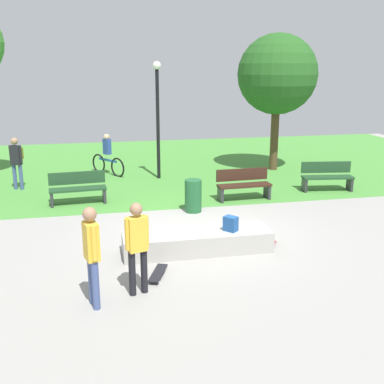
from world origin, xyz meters
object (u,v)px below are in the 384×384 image
(park_bench_by_oak, at_px, (244,184))
(lamp_post, at_px, (158,108))
(backpack_on_ledge, at_px, (231,224))
(skater_watching, at_px, (137,242))
(pedestrian_with_backpack, at_px, (17,159))
(skateboard_spare, at_px, (258,242))
(tree_broad_elm, at_px, (277,75))
(cyclist_on_bicycle, at_px, (108,157))
(skater_performing_trick, at_px, (92,249))
(park_bench_near_lamppost, at_px, (78,187))
(trash_bin, at_px, (193,196))
(park_bench_far_left, at_px, (327,176))
(skateboard_by_ledge, at_px, (158,273))
(concrete_ledge, at_px, (197,242))

(park_bench_by_oak, xyz_separation_m, lamp_post, (-2.10, 3.19, 1.97))
(backpack_on_ledge, distance_m, skater_watching, 2.67)
(lamp_post, relative_size, pedestrian_with_backpack, 2.38)
(skateboard_spare, xyz_separation_m, tree_broad_elm, (3.20, 7.27, 3.47))
(lamp_post, xyz_separation_m, cyclist_on_bicycle, (-1.74, 0.99, -1.82))
(tree_broad_elm, bearing_deg, skater_performing_trick, -126.11)
(park_bench_by_oak, bearing_deg, park_bench_near_lamppost, 173.30)
(park_bench_by_oak, relative_size, trash_bin, 1.82)
(park_bench_near_lamppost, height_order, lamp_post, lamp_post)
(cyclist_on_bicycle, bearing_deg, skater_watching, -88.62)
(skater_performing_trick, relative_size, skater_watching, 1.04)
(skater_watching, distance_m, pedestrian_with_backpack, 8.48)
(pedestrian_with_backpack, bearing_deg, park_bench_far_left, -12.66)
(trash_bin, bearing_deg, park_bench_by_oak, 26.65)
(skateboard_by_ledge, bearing_deg, concrete_ledge, 46.35)
(skater_watching, relative_size, skateboard_spare, 2.05)
(park_bench_near_lamppost, distance_m, pedestrian_with_backpack, 2.85)
(concrete_ledge, xyz_separation_m, cyclist_on_bicycle, (-1.64, 7.81, 0.41))
(skateboard_by_ledge, relative_size, lamp_post, 0.20)
(park_bench_by_oak, distance_m, trash_bin, 1.91)
(concrete_ledge, bearing_deg, pedestrian_with_backpack, 125.98)
(skateboard_spare, bearing_deg, tree_broad_elm, 66.25)
(backpack_on_ledge, relative_size, park_bench_near_lamppost, 0.20)
(park_bench_by_oak, relative_size, tree_broad_elm, 0.32)
(skateboard_by_ledge, height_order, skateboard_spare, same)
(skater_watching, relative_size, tree_broad_elm, 0.33)
(concrete_ledge, relative_size, backpack_on_ledge, 9.92)
(cyclist_on_bicycle, bearing_deg, tree_broad_elm, -4.26)
(skater_performing_trick, distance_m, tree_broad_elm, 11.76)
(park_bench_far_left, bearing_deg, backpack_on_ledge, -136.78)
(skateboard_spare, height_order, park_bench_by_oak, park_bench_by_oak)
(skateboard_by_ledge, xyz_separation_m, pedestrian_with_backpack, (-3.53, 7.28, 0.94))
(skateboard_spare, height_order, lamp_post, lamp_post)
(skateboard_by_ledge, distance_m, lamp_post, 8.29)
(park_bench_by_oak, distance_m, park_bench_far_left, 2.95)
(skateboard_by_ledge, relative_size, park_bench_by_oak, 0.50)
(skater_performing_trick, relative_size, tree_broad_elm, 0.34)
(park_bench_by_oak, relative_size, park_bench_far_left, 0.98)
(park_bench_by_oak, xyz_separation_m, cyclist_on_bicycle, (-3.84, 4.18, 0.15))
(concrete_ledge, xyz_separation_m, park_bench_far_left, (5.12, 4.07, 0.26))
(park_bench_by_oak, bearing_deg, cyclist_on_bicycle, 132.60)
(skateboard_by_ledge, xyz_separation_m, park_bench_by_oak, (3.20, 4.67, 0.42))
(skateboard_by_ledge, bearing_deg, tree_broad_elm, 56.29)
(pedestrian_with_backpack, bearing_deg, lamp_post, 7.24)
(skater_watching, bearing_deg, backpack_on_ledge, 36.53)
(concrete_ledge, height_order, skateboard_by_ledge, concrete_ledge)
(skater_watching, relative_size, lamp_post, 0.41)
(park_bench_far_left, distance_m, park_bench_near_lamppost, 7.72)
(park_bench_by_oak, distance_m, park_bench_near_lamppost, 4.84)
(park_bench_by_oak, bearing_deg, skateboard_by_ledge, -124.37)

